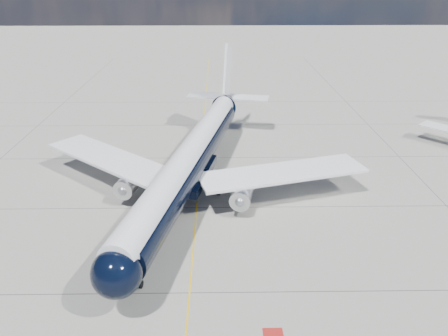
% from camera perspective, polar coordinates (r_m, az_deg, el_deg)
% --- Properties ---
extents(ground, '(320.00, 320.00, 0.00)m').
position_cam_1_polar(ground, '(70.31, -2.91, 2.96)').
color(ground, gray).
rests_on(ground, ground).
extents(taxiway_centerline, '(0.16, 160.00, 0.01)m').
position_cam_1_polar(taxiway_centerline, '(65.70, -3.05, 1.35)').
color(taxiway_centerline, '#E7B00C').
rests_on(taxiway_centerline, ground).
extents(red_marking, '(1.60, 1.60, 0.01)m').
position_cam_1_polar(red_marking, '(36.51, 6.47, -20.92)').
color(red_marking, maroon).
rests_on(red_marking, ground).
extents(main_airliner, '(41.99, 51.80, 15.09)m').
position_cam_1_polar(main_airliner, '(54.15, -4.14, 1.44)').
color(main_airliner, black).
rests_on(main_airliner, ground).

